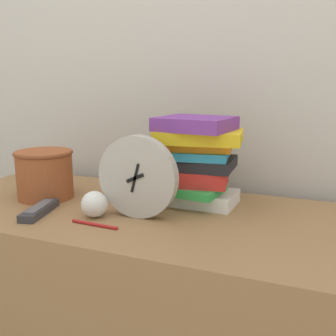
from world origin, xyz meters
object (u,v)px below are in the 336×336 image
book_stack (195,160)px  pen (95,224)px  crumpled_paper_ball (94,204)px  desk_clock (136,177)px  basket (45,173)px  tv_remote (40,210)px

book_stack → pen: bearing=-122.7°
crumpled_paper_ball → desk_clock: bearing=23.0°
desk_clock → basket: desk_clock is taller
desk_clock → tv_remote: 0.28m
basket → desk_clock: bearing=-8.9°
desk_clock → basket: size_ratio=1.24×
book_stack → basket: (-0.44, -0.11, -0.05)m
basket → tv_remote: 0.17m
basket → pen: (0.27, -0.15, -0.07)m
book_stack → desk_clock: bearing=-122.5°
desk_clock → crumpled_paper_ball: desk_clock is taller
desk_clock → tv_remote: desk_clock is taller
book_stack → pen: (-0.17, -0.26, -0.13)m
book_stack → crumpled_paper_ball: size_ratio=3.96×
basket → crumpled_paper_ball: 0.26m
basket → tv_remote: (0.08, -0.13, -0.07)m
desk_clock → crumpled_paper_ball: (-0.10, -0.04, -0.07)m
tv_remote → crumpled_paper_ball: (0.15, 0.03, 0.02)m
basket → crumpled_paper_ball: basket is taller
desk_clock → book_stack: (0.10, 0.16, 0.02)m
book_stack → tv_remote: book_stack is taller
basket → crumpled_paper_ball: (0.23, -0.09, -0.04)m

